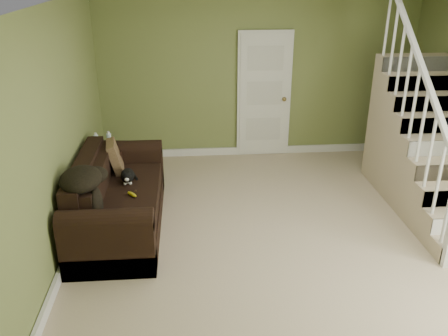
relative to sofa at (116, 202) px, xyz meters
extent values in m
cube|color=#C7B38F|center=(2.02, -0.50, -0.33)|extent=(5.00, 5.50, 0.01)
cube|color=white|center=(2.02, -0.50, 2.27)|extent=(5.00, 5.50, 0.01)
cube|color=olive|center=(2.02, 2.25, 0.97)|extent=(5.00, 0.04, 2.60)
cube|color=olive|center=(2.02, -3.25, 0.97)|extent=(5.00, 0.04, 2.60)
cube|color=olive|center=(-0.48, -0.50, 0.97)|extent=(0.04, 5.50, 2.60)
cube|color=white|center=(2.02, 2.22, -0.27)|extent=(5.00, 0.04, 0.12)
cube|color=white|center=(-0.45, -0.50, -0.27)|extent=(0.04, 5.50, 0.12)
cube|color=white|center=(2.12, 2.22, 0.68)|extent=(0.86, 0.05, 2.02)
cube|color=white|center=(2.12, 2.20, 0.67)|extent=(0.78, 0.04, 1.96)
sphere|color=olive|center=(2.44, 2.15, 0.62)|extent=(0.07, 0.07, 0.07)
cylinder|color=white|center=(3.57, -0.69, 0.52)|extent=(0.04, 0.04, 0.90)
cylinder|color=white|center=(3.57, -0.42, 0.72)|extent=(0.04, 0.04, 0.90)
cube|color=#C7B38F|center=(4.02, -0.15, 0.07)|extent=(1.00, 0.27, 0.80)
cylinder|color=white|center=(3.57, -0.15, 0.92)|extent=(0.04, 0.04, 0.90)
cube|color=#C7B38F|center=(4.02, 0.12, 0.17)|extent=(1.00, 0.27, 1.00)
cylinder|color=white|center=(3.57, 0.12, 1.12)|extent=(0.04, 0.04, 0.90)
cube|color=#C7B38F|center=(4.02, 0.39, 0.27)|extent=(1.00, 0.27, 1.20)
cylinder|color=white|center=(3.57, 0.39, 1.32)|extent=(0.04, 0.04, 0.90)
cube|color=#C7B38F|center=(4.02, 0.66, 0.37)|extent=(1.00, 0.27, 1.40)
cylinder|color=white|center=(3.57, 0.66, 1.52)|extent=(0.04, 0.04, 0.90)
cube|color=#C7B38F|center=(4.02, 0.93, 0.47)|extent=(1.00, 0.27, 1.60)
cylinder|color=white|center=(3.57, 0.93, 1.72)|extent=(0.04, 0.04, 0.90)
cube|color=#C7B38F|center=(4.02, 1.20, 0.57)|extent=(1.00, 0.27, 1.80)
cylinder|color=white|center=(3.57, 1.20, 1.92)|extent=(0.04, 0.04, 0.90)
cube|color=white|center=(3.57, 0.12, 1.57)|extent=(0.06, 2.46, 1.84)
cube|color=black|center=(0.05, 0.00, -0.21)|extent=(0.95, 2.20, 0.25)
cube|color=black|center=(0.15, 0.00, 0.03)|extent=(0.72, 1.66, 0.22)
cube|color=black|center=(0.05, -0.97, -0.02)|extent=(0.95, 0.25, 0.62)
cube|color=black|center=(0.05, 0.97, -0.02)|extent=(0.95, 0.25, 0.62)
cylinder|color=black|center=(0.05, -0.97, 0.29)|extent=(0.95, 0.25, 0.25)
cylinder|color=black|center=(0.05, 0.97, 0.29)|extent=(0.95, 0.25, 0.25)
cube|color=black|center=(-0.33, 0.00, 0.22)|extent=(0.20, 1.70, 0.63)
cube|color=black|center=(-0.17, 0.00, 0.30)|extent=(0.14, 1.64, 0.35)
cube|color=black|center=(-0.25, 1.01, 0.00)|extent=(0.61, 0.61, 0.65)
cylinder|color=white|center=(-0.34, 0.94, 0.42)|extent=(0.06, 0.06, 0.20)
cylinder|color=#2B5BAA|center=(-0.34, 0.94, 0.42)|extent=(0.07, 0.07, 0.05)
cylinder|color=white|center=(-0.34, 0.94, 0.54)|extent=(0.03, 0.03, 0.03)
cylinder|color=white|center=(-0.18, 0.99, 0.42)|extent=(0.06, 0.06, 0.20)
cylinder|color=#2B5BAA|center=(-0.18, 0.99, 0.42)|extent=(0.07, 0.07, 0.05)
cylinder|color=white|center=(-0.18, 0.99, 0.54)|extent=(0.03, 0.03, 0.03)
ellipsoid|color=black|center=(0.13, 0.27, 0.22)|extent=(0.19, 0.30, 0.16)
ellipsoid|color=white|center=(0.13, 0.20, 0.19)|extent=(0.10, 0.13, 0.08)
sphere|color=black|center=(0.13, 0.11, 0.27)|extent=(0.11, 0.11, 0.11)
ellipsoid|color=white|center=(0.13, 0.07, 0.25)|extent=(0.06, 0.05, 0.05)
cone|color=black|center=(0.10, 0.12, 0.33)|extent=(0.04, 0.05, 0.05)
cone|color=black|center=(0.16, 0.12, 0.33)|extent=(0.04, 0.05, 0.05)
cylinder|color=black|center=(0.21, 0.38, 0.16)|extent=(0.10, 0.22, 0.03)
ellipsoid|color=gold|center=(0.22, -0.14, 0.16)|extent=(0.14, 0.15, 0.05)
cube|color=#48321C|center=(-0.06, 0.62, 0.33)|extent=(0.25, 0.43, 0.42)
ellipsoid|color=black|center=(-0.24, -0.57, 0.57)|extent=(0.52, 0.63, 0.23)
camera|label=1|loc=(0.89, -5.12, 2.64)|focal=38.00mm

